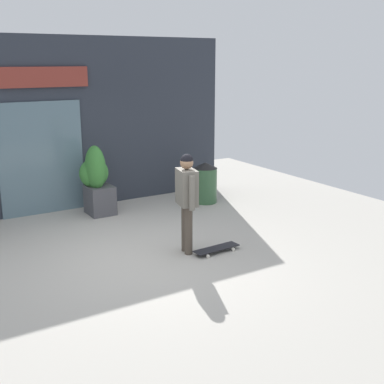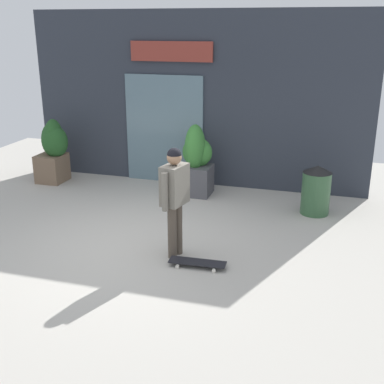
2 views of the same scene
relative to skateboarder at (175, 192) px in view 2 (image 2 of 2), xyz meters
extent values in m
plane|color=#B2ADA3|center=(-0.70, 0.20, -0.99)|extent=(12.00, 12.00, 0.00)
cube|color=#2D333D|center=(-0.70, 3.52, 0.77)|extent=(7.08, 0.25, 3.51)
cube|color=slate|center=(-1.35, 3.38, 0.14)|extent=(1.68, 0.06, 2.26)
cube|color=maroon|center=(-1.17, 3.36, 1.73)|extent=(1.71, 0.05, 0.39)
cylinder|color=#4C4238|center=(0.02, 0.08, -0.58)|extent=(0.13, 0.13, 0.81)
cylinder|color=#4C4238|center=(-0.02, -0.08, -0.58)|extent=(0.13, 0.13, 0.81)
cube|color=#6B665B|center=(0.00, 0.00, 0.11)|extent=(0.35, 0.47, 0.57)
cylinder|color=#6B665B|center=(0.06, 0.25, 0.07)|extent=(0.09, 0.09, 0.54)
cylinder|color=#6B665B|center=(-0.06, -0.25, 0.07)|extent=(0.09, 0.09, 0.54)
sphere|color=#997051|center=(0.00, 0.00, 0.50)|extent=(0.21, 0.21, 0.21)
sphere|color=black|center=(0.00, 0.00, 0.54)|extent=(0.20, 0.20, 0.20)
cube|color=black|center=(0.41, -0.25, -0.92)|extent=(0.82, 0.26, 0.02)
cylinder|color=silver|center=(0.66, -0.12, -0.96)|extent=(0.06, 0.03, 0.05)
cylinder|color=silver|center=(0.67, -0.36, -0.96)|extent=(0.06, 0.03, 0.05)
cylinder|color=silver|center=(0.14, -0.15, -0.96)|extent=(0.06, 0.03, 0.05)
cylinder|color=silver|center=(0.16, -0.38, -0.96)|extent=(0.06, 0.03, 0.05)
cube|color=brown|center=(-3.67, 2.66, -0.69)|extent=(0.54, 0.59, 0.59)
ellipsoid|color=#235123|center=(-3.55, 2.67, -0.11)|extent=(0.53, 0.53, 0.67)
ellipsoid|color=#235123|center=(-3.58, 2.69, -0.05)|extent=(0.37, 0.47, 0.82)
ellipsoid|color=#235123|center=(-3.70, 2.77, -0.09)|extent=(0.37, 0.51, 0.71)
cube|color=#47474C|center=(-0.41, 2.73, -0.70)|extent=(0.50, 0.58, 0.59)
ellipsoid|color=#387A33|center=(-0.48, 2.71, -0.02)|extent=(0.39, 0.53, 0.89)
ellipsoid|color=#387A33|center=(-0.47, 2.83, -0.15)|extent=(0.59, 0.47, 0.59)
cylinder|color=#335938|center=(1.87, 2.31, -0.61)|extent=(0.50, 0.50, 0.77)
cone|color=black|center=(1.87, 2.31, -0.16)|extent=(0.51, 0.51, 0.13)
camera|label=1|loc=(-3.93, -6.51, 2.05)|focal=46.64mm
camera|label=2|loc=(2.08, -6.19, 2.24)|focal=45.83mm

